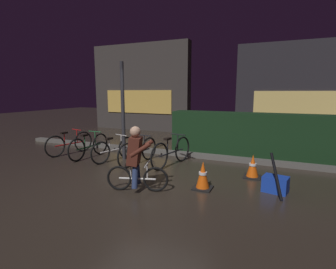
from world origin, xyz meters
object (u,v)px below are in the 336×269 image
Objects in this scene: street_post at (123,112)px; blue_crate at (275,184)px; parked_bike_center_left at (114,149)px; parked_bike_center_right at (138,151)px; traffic_cone_far at (253,167)px; closed_umbrella at (276,176)px; parked_bike_leftmost at (70,143)px; cyclist at (136,159)px; parked_bike_right_mid at (172,152)px; traffic_cone_near at (203,176)px; parked_bike_left_mid at (89,146)px.

street_post is 4.23m from blue_crate.
parked_bike_center_right is at bearing -73.55° from parked_bike_center_left.
traffic_cone_far is at bearing -72.68° from parked_bike_center_left.
closed_umbrella is (0.49, -0.94, 0.14)m from traffic_cone_far.
parked_bike_center_right is at bearing -79.21° from parked_bike_leftmost.
parked_bike_center_right reaches higher than traffic_cone_far.
street_post is at bearing -71.86° from parked_bike_leftmost.
traffic_cone_far is 0.42× the size of cyclist.
street_post reaches higher than parked_bike_leftmost.
parked_bike_leftmost is 1.69m from parked_bike_center_left.
parked_bike_right_mid reaches higher than traffic_cone_far.
traffic_cone_near is (1.18, -1.24, -0.09)m from parked_bike_right_mid.
parked_bike_center_right is 0.89m from parked_bike_right_mid.
blue_crate is at bearing 17.08° from traffic_cone_near.
parked_bike_center_left is 2.65× the size of traffic_cone_near.
blue_crate is at bearing -84.10° from parked_bike_leftmost.
blue_crate is 0.35m from closed_umbrella.
cyclist is (1.51, -1.89, -0.71)m from street_post.
cyclist is at bearing -166.96° from parked_bike_right_mid.
traffic_cone_far is (3.47, -0.21, -1.09)m from street_post.
blue_crate is 2.68m from cyclist.
parked_bike_center_left is at bearing 171.12° from blue_crate.
street_post is at bearing 111.06° from cyclist.
parked_bike_left_mid is 5.01m from blue_crate.
parked_bike_left_mid is 1.09× the size of parked_bike_center_left.
parked_bike_leftmost is (-1.83, -0.16, -1.00)m from street_post.
cyclist is (2.52, -1.63, 0.29)m from parked_bike_left_mid.
blue_crate is at bearing -95.02° from parked_bike_left_mid.
blue_crate is 0.52× the size of closed_umbrella.
parked_bike_right_mid is 1.71m from traffic_cone_near.
traffic_cone_far is at bearing 53.04° from traffic_cone_near.
traffic_cone_far is (3.61, 0.05, -0.07)m from parked_bike_center_left.
parked_bike_right_mid is at bearing 73.52° from cyclist.
parked_bike_leftmost is 1.83× the size of closed_umbrella.
parked_bike_center_left is 2.98m from traffic_cone_near.
parked_bike_center_right is 2.89× the size of traffic_cone_near.
parked_bike_right_mid is 3.05× the size of traffic_cone_near.
parked_bike_center_right is at bearing 40.54° from closed_umbrella.
blue_crate is (3.34, -0.64, -0.19)m from parked_bike_center_right.
cyclist reaches higher than parked_bike_center_right.
traffic_cone_near is at bearing -103.53° from parked_bike_left_mid.
parked_bike_left_mid is 1.87× the size of closed_umbrella.
street_post is 1.20m from parked_bike_center_right.
parked_bike_leftmost is at bearing 179.43° from traffic_cone_far.
parked_bike_leftmost is 1.07× the size of parked_bike_center_left.
blue_crate is at bearing -33.71° from closed_umbrella.
traffic_cone_near is (3.67, -1.05, -0.07)m from parked_bike_left_mid.
street_post is 1.06m from parked_bike_center_left.
parked_bike_leftmost is 0.98× the size of parked_bike_left_mid.
parked_bike_left_mid is 1.28× the size of cyclist.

